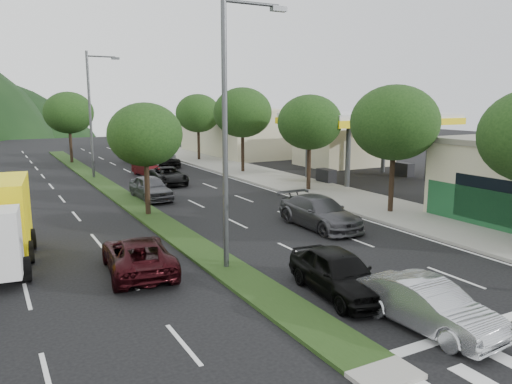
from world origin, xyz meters
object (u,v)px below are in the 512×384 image
tree_r_b (395,123)px  car_queue_b (320,212)px  tree_r_e (198,113)px  suv_maroon (138,255)px  streetlight_near (230,119)px  car_queue_e (151,188)px  streetlight_mid (92,108)px  car_queue_a (339,273)px  car_queue_d (168,176)px  car_queue_c (147,169)px  motorhome (148,148)px  sedan_silver (428,306)px  tree_med_far (69,113)px  tree_med_near (145,135)px  car_queue_f (161,159)px  tree_r_c (310,122)px  tree_r_d (243,113)px

tree_r_b → car_queue_b: size_ratio=1.32×
tree_r_e → suv_maroon: (-15.01, -30.80, -4.22)m
streetlight_near → car_queue_e: 15.23m
tree_r_b → streetlight_mid: size_ratio=0.69×
car_queue_a → streetlight_mid: bearing=99.8°
streetlight_near → car_queue_d: (4.17, 19.39, -4.93)m
car_queue_b → car_queue_c: size_ratio=1.44×
suv_maroon → car_queue_e: (4.51, 13.20, 0.09)m
car_queue_b → motorhome: (-0.29, 28.11, 0.90)m
car_queue_b → sedan_silver: bearing=-110.6°
tree_med_far → car_queue_a: 40.28m
tree_r_b → motorhome: size_ratio=0.84×
car_queue_a → car_queue_b: size_ratio=0.83×
suv_maroon → car_queue_a: car_queue_a is taller
tree_med_near → car_queue_b: size_ratio=1.14×
streetlight_near → car_queue_e: streetlight_near is taller
tree_med_near → car_queue_f: size_ratio=1.14×
tree_r_c → motorhome: 20.55m
tree_med_near → streetlight_mid: bearing=89.2°
car_queue_c → tree_med_far: bearing=102.5°
streetlight_mid → sedan_silver: (2.55, -32.18, -4.89)m
sedan_silver → car_queue_b: bearing=65.2°
tree_r_c → tree_med_near: bearing=-170.5°
tree_med_far → streetlight_mid: bearing=-88.9°
tree_r_e → car_queue_b: 29.33m
tree_r_e → streetlight_mid: bearing=-149.3°
streetlight_near → car_queue_c: streetlight_near is taller
streetlight_near → streetlight_mid: (0.00, 25.00, 0.00)m
car_queue_d → car_queue_f: bearing=78.7°
sedan_silver → tree_med_near: bearing=95.0°
car_queue_a → car_queue_d: bearing=90.5°
streetlight_mid → suv_maroon: (-3.21, -23.80, -4.91)m
tree_r_e → streetlight_mid: 13.73m
tree_med_far → car_queue_f: (7.06, -6.61, -4.24)m
car_queue_c → car_queue_f: 5.76m
tree_r_e → car_queue_b: (-5.24, -28.56, -4.13)m
streetlight_mid → suv_maroon: bearing=-97.7°
car_queue_d → car_queue_f: 10.35m
suv_maroon → streetlight_mid: bearing=-91.3°
tree_r_e → suv_maroon: size_ratio=1.39×
tree_r_b → car_queue_c: size_ratio=1.90×
tree_r_e → tree_r_b: bearing=-90.0°
car_queue_c → sedan_silver: bearing=-100.1°
car_queue_f → tree_med_near: bearing=-115.7°
tree_r_d → suv_maroon: (-15.01, -20.80, -4.51)m
tree_r_b → tree_r_d: tree_r_d is taller
tree_r_e → tree_med_near: 25.06m
tree_med_far → motorhome: tree_med_far is taller
tree_r_e → car_queue_a: size_ratio=1.52×
streetlight_mid → tree_r_b: bearing=-60.7°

